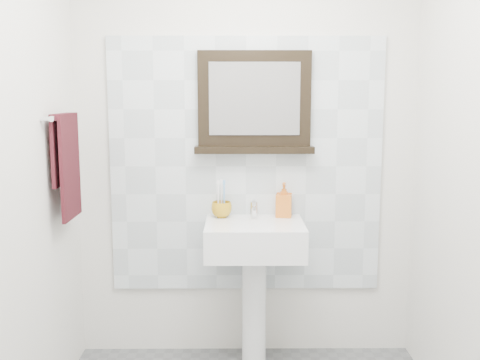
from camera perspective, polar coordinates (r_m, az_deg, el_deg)
name	(u,v)px	position (r m, az deg, el deg)	size (l,w,h in m)	color
back_wall	(246,149)	(3.31, 0.60, 3.16)	(2.00, 0.01, 2.50)	silver
front_wall	(264,255)	(1.15, 2.45, -7.66)	(2.00, 0.01, 2.50)	silver
splashback	(246,166)	(3.31, 0.60, 1.42)	(1.60, 0.02, 1.50)	silver
pedestal_sink	(254,254)	(3.20, 1.48, -7.52)	(0.55, 0.44, 0.96)	white
toothbrush_cup	(222,210)	(3.27, -1.89, -3.02)	(0.12, 0.12, 0.09)	#B88715
toothbrushes	(221,197)	(3.25, -1.91, -1.70)	(0.05, 0.04, 0.21)	white
soap_dispenser	(284,200)	(3.29, 4.48, -2.01)	(0.09, 0.09, 0.20)	#C74317
framed_mirror	(254,105)	(3.26, 1.46, 7.65)	(0.69, 0.11, 0.58)	black
towel_bar	(63,117)	(3.04, -17.53, 6.10)	(0.07, 0.40, 0.03)	silver
hand_towel	(66,158)	(3.06, -17.22, 2.16)	(0.06, 0.30, 0.55)	black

